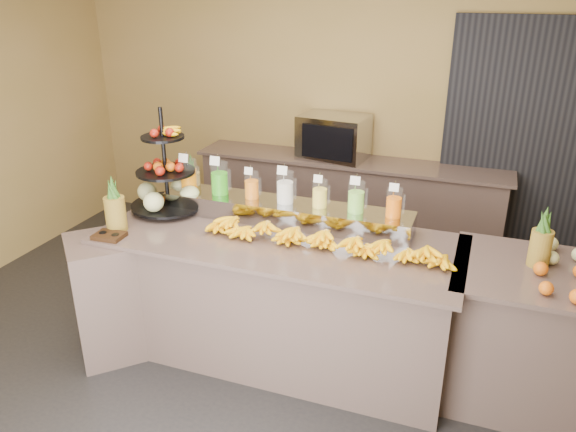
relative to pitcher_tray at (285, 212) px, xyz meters
The scene contains 20 objects.
ground 1.16m from the pitcher_tray, 84.52° to the right, with size 6.00×6.00×0.00m, color black.
room_envelope 0.93m from the pitcher_tray, 40.24° to the left, with size 6.04×5.02×2.82m.
buffet_counter 0.63m from the pitcher_tray, 100.55° to the right, with size 2.75×1.25×0.93m.
right_counter 1.84m from the pitcher_tray, ahead, with size 1.08×0.88×0.93m.
back_ledge 1.76m from the pitcher_tray, 88.09° to the left, with size 3.10×0.55×0.93m.
pitcher_tray is the anchor object (origin of this frame).
juice_pitcher_orange_a 0.80m from the pitcher_tray, behind, with size 0.13×0.13×0.31m.
juice_pitcher_green 0.55m from the pitcher_tray, behind, with size 0.13×0.14×0.32m.
juice_pitcher_orange_b 0.31m from the pitcher_tray, behind, with size 0.11×0.11×0.26m.
juice_pitcher_milk 0.18m from the pitcher_tray, 101.06° to the right, with size 0.12×0.13×0.30m.
juice_pitcher_lemon 0.31m from the pitcher_tray, ahead, with size 0.11×0.11×0.26m.
juice_pitcher_lime 0.55m from the pitcher_tray, ahead, with size 0.12×0.12×0.28m.
juice_pitcher_orange_c 0.80m from the pitcher_tray, ahead, with size 0.11×0.11×0.26m.
banana_heap 0.48m from the pitcher_tray, 37.70° to the right, with size 1.80×0.16×0.15m.
fruit_stand 0.90m from the pitcher_tray, behind, with size 0.70×0.70×0.79m.
condiment_caddy 1.24m from the pitcher_tray, 146.51° to the right, with size 0.20×0.15×0.03m, color black.
pineapple_left_a 1.20m from the pitcher_tray, 152.66° to the right, with size 0.14×0.14×0.41m.
pineapple_left_b 0.85m from the pitcher_tray, behind, with size 0.13×0.13×0.40m.
right_fruit_pile 1.86m from the pitcher_tray, ahead, with size 0.44×0.42×0.23m.
oven_warmer 1.68m from the pitcher_tray, 93.84° to the left, with size 0.64×0.45×0.43m, color gray.
Camera 1 is at (1.26, -2.95, 2.55)m, focal length 35.00 mm.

